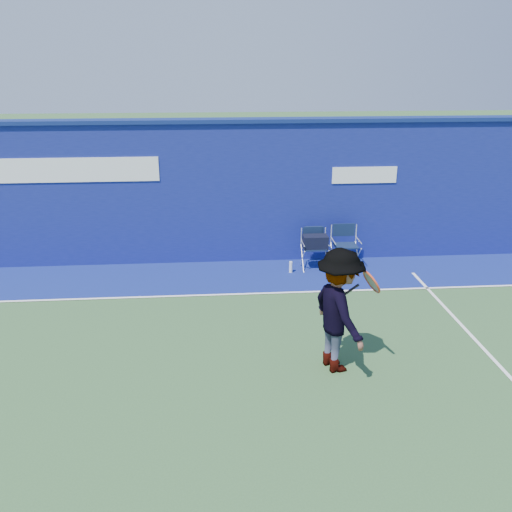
{
  "coord_description": "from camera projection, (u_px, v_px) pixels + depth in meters",
  "views": [
    {
      "loc": [
        0.4,
        -6.26,
        4.27
      ],
      "look_at": [
        1.09,
        2.6,
        1.0
      ],
      "focal_mm": 38.0,
      "sensor_mm": 36.0,
      "label": 1
    }
  ],
  "objects": [
    {
      "name": "out_of_bounds_strip",
      "position": [
        198.0,
        278.0,
        11.14
      ],
      "size": [
        24.0,
        1.8,
        0.01
      ],
      "primitive_type": "cube",
      "color": "navy",
      "rests_on": "ground"
    },
    {
      "name": "tennis_player",
      "position": [
        339.0,
        311.0,
        7.62
      ],
      "size": [
        1.03,
        1.32,
        1.83
      ],
      "color": "#EA4738",
      "rests_on": "ground"
    },
    {
      "name": "ground",
      "position": [
        191.0,
        394.0,
        7.3
      ],
      "size": [
        80.0,
        80.0,
        0.0
      ],
      "primitive_type": "plane",
      "color": "#31552D",
      "rests_on": "ground"
    },
    {
      "name": "stadium_wall",
      "position": [
        196.0,
        192.0,
        11.63
      ],
      "size": [
        24.0,
        0.5,
        3.08
      ],
      "color": "navy",
      "rests_on": "ground"
    },
    {
      "name": "directors_chair_left",
      "position": [
        315.0,
        252.0,
        11.52
      ],
      "size": [
        0.52,
        0.48,
        0.87
      ],
      "color": "silver",
      "rests_on": "ground"
    },
    {
      "name": "directors_chair_right",
      "position": [
        345.0,
        255.0,
        11.61
      ],
      "size": [
        0.55,
        0.49,
        0.91
      ],
      "color": "silver",
      "rests_on": "ground"
    },
    {
      "name": "court_lines",
      "position": [
        192.0,
        369.0,
        7.86
      ],
      "size": [
        24.0,
        12.0,
        0.01
      ],
      "color": "white",
      "rests_on": "out_of_bounds_strip"
    },
    {
      "name": "water_bottle",
      "position": [
        291.0,
        267.0,
        11.37
      ],
      "size": [
        0.07,
        0.07,
        0.25
      ],
      "primitive_type": "cylinder",
      "color": "white",
      "rests_on": "ground"
    }
  ]
}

